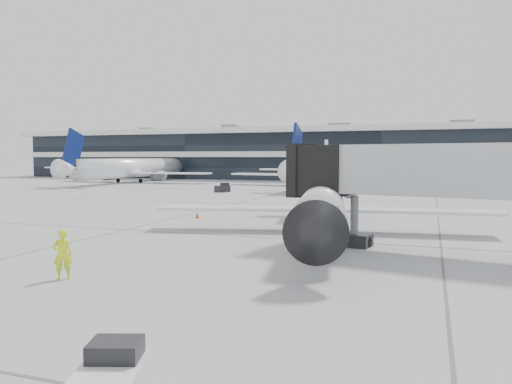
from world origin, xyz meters
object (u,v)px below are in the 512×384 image
at_px(jet_bridge, 485,172).
at_px(baggage_tug, 110,384).
at_px(ramp_worker, 63,254).
at_px(regional_jet, 323,199).

height_order(jet_bridge, baggage_tug, jet_bridge).
distance_m(jet_bridge, baggage_tug, 20.42).
bearing_deg(ramp_worker, jet_bridge, 170.99).
relative_size(jet_bridge, baggage_tug, 7.85).
xyz_separation_m(regional_jet, ramp_worker, (-7.28, -15.93, -1.17)).
bearing_deg(jet_bridge, baggage_tug, -102.95).
height_order(ramp_worker, baggage_tug, ramp_worker).
bearing_deg(regional_jet, ramp_worker, -125.16).
xyz_separation_m(jet_bridge, ramp_worker, (-16.31, -10.12, -3.18)).
relative_size(regional_jet, ramp_worker, 13.63).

